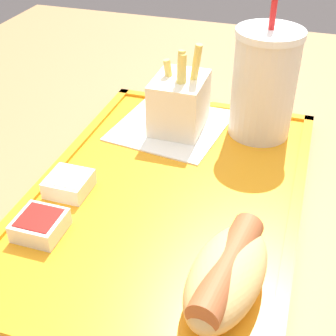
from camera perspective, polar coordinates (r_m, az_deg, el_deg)
The scene contains 7 objects.
food_tray at distance 0.51m, azimuth -0.00°, elevation -3.18°, with size 0.42×0.28×0.01m.
paper_napkin at distance 0.63m, azimuth 0.71°, elevation 5.51°, with size 0.17×0.15×0.00m.
soda_cup at distance 0.59m, azimuth 11.63°, elevation 10.02°, with size 0.08×0.08×0.17m.
hot_dog_far at distance 0.39m, azimuth 7.22°, elevation -12.65°, with size 0.13×0.07×0.05m.
fries_carton at distance 0.60m, azimuth 1.41°, elevation 8.02°, with size 0.08×0.06×0.12m.
sauce_cup_mayo at distance 0.51m, azimuth -12.14°, elevation -2.00°, with size 0.04×0.04×0.02m.
sauce_cup_ketchup at distance 0.47m, azimuth -15.33°, elevation -6.66°, with size 0.04×0.04×0.02m.
Camera 1 is at (0.35, 0.08, 1.08)m, focal length 50.00 mm.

